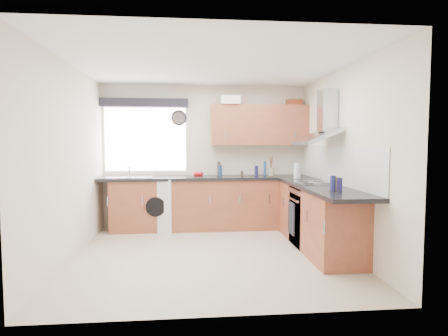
{
  "coord_description": "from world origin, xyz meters",
  "views": [
    {
      "loc": [
        -0.29,
        -4.91,
        1.5
      ],
      "look_at": [
        0.25,
        0.85,
        1.1
      ],
      "focal_mm": 30.0,
      "sensor_mm": 36.0,
      "label": 1
    }
  ],
  "objects": [
    {
      "name": "wall_clock",
      "position": [
        -0.46,
        1.78,
        1.93
      ],
      "size": [
        0.27,
        0.04,
        0.27
      ],
      "primitive_type": "cylinder",
      "rotation": [
        1.57,
        0.0,
        0.0
      ],
      "color": "black",
      "rests_on": "wall_back"
    },
    {
      "name": "splashback",
      "position": [
        1.79,
        0.3,
        1.18
      ],
      "size": [
        0.01,
        3.0,
        0.54
      ],
      "primitive_type": "cube",
      "color": "white",
      "rests_on": "wall_right"
    },
    {
      "name": "jar_1",
      "position": [
        0.63,
        1.53,
        0.96
      ],
      "size": [
        0.04,
        0.04,
        0.09
      ],
      "primitive_type": "cylinder",
      "color": "#32281C",
      "rests_on": "worktop_back"
    },
    {
      "name": "worktop_right",
      "position": [
        1.5,
        0.0,
        0.89
      ],
      "size": [
        0.62,
        2.42,
        0.05
      ],
      "primitive_type": "cube",
      "color": "black",
      "rests_on": "base_cab_right"
    },
    {
      "name": "worktop_back",
      "position": [
        0.0,
        1.5,
        0.89
      ],
      "size": [
        3.6,
        0.62,
        0.05
      ],
      "primitive_type": "cube",
      "color": "black",
      "rests_on": "base_cab_back"
    },
    {
      "name": "sink",
      "position": [
        -1.33,
        1.5,
        0.95
      ],
      "size": [
        0.84,
        0.46,
        0.1
      ],
      "primitive_type": null,
      "color": "#A5AEB7",
      "rests_on": "worktop_back"
    },
    {
      "name": "wall_left",
      "position": [
        -1.8,
        0.0,
        1.25
      ],
      "size": [
        0.02,
        3.6,
        2.5
      ],
      "primitive_type": "cube",
      "color": "silver",
      "rests_on": "ground_plane"
    },
    {
      "name": "bottle_0",
      "position": [
        1.55,
        -0.47,
        0.99
      ],
      "size": [
        0.07,
        0.07,
        0.16
      ],
      "primitive_type": "cylinder",
      "color": "brown",
      "rests_on": "worktop_right"
    },
    {
      "name": "jar_5",
      "position": [
        1.05,
        1.62,
        1.04
      ],
      "size": [
        0.04,
        0.04,
        0.25
      ],
      "primitive_type": "cylinder",
      "color": "#1C4D89",
      "rests_on": "worktop_back"
    },
    {
      "name": "ground_plane",
      "position": [
        0.0,
        0.0,
        0.0
      ],
      "size": [
        3.6,
        3.6,
        0.0
      ],
      "primitive_type": "plane",
      "color": "beige"
    },
    {
      "name": "base_cab_back",
      "position": [
        -0.1,
        1.51,
        0.43
      ],
      "size": [
        3.0,
        0.58,
        0.86
      ],
      "primitive_type": "cube",
      "color": "brown",
      "rests_on": "ground_plane"
    },
    {
      "name": "jar_0",
      "position": [
        0.25,
        1.59,
        1.0
      ],
      "size": [
        0.07,
        0.07,
        0.19
      ],
      "primitive_type": "cylinder",
      "color": "navy",
      "rests_on": "worktop_back"
    },
    {
      "name": "jar_3",
      "position": [
        0.23,
        1.64,
        1.03
      ],
      "size": [
        0.06,
        0.06,
        0.25
      ],
      "primitive_type": "cylinder",
      "color": "#362C1E",
      "rests_on": "worktop_back"
    },
    {
      "name": "hob_plate",
      "position": [
        1.5,
        0.3,
        0.92
      ],
      "size": [
        0.52,
        0.52,
        0.01
      ],
      "primitive_type": "cube",
      "color": "#A5AEB7",
      "rests_on": "worktop_right"
    },
    {
      "name": "oven",
      "position": [
        1.5,
        0.3,
        0.42
      ],
      "size": [
        0.56,
        0.58,
        0.85
      ],
      "primitive_type": "cube",
      "color": "black",
      "rests_on": "ground_plane"
    },
    {
      "name": "kitchen_roll",
      "position": [
        1.48,
        1.05,
        1.03
      ],
      "size": [
        0.14,
        0.14,
        0.25
      ],
      "primitive_type": "cylinder",
      "rotation": [
        0.0,
        0.0,
        0.24
      ],
      "color": "silver",
      "rests_on": "worktop_right"
    },
    {
      "name": "wall_right",
      "position": [
        1.8,
        0.0,
        1.25
      ],
      "size": [
        0.02,
        3.6,
        2.5
      ],
      "primitive_type": "cube",
      "color": "silver",
      "rests_on": "ground_plane"
    },
    {
      "name": "jar_4",
      "position": [
        0.87,
        1.45,
        1.0
      ],
      "size": [
        0.06,
        0.06,
        0.18
      ],
      "primitive_type": "cylinder",
      "color": "#191547",
      "rests_on": "worktop_back"
    },
    {
      "name": "window",
      "position": [
        -1.05,
        1.79,
        1.55
      ],
      "size": [
        1.4,
        0.02,
        1.1
      ],
      "primitive_type": "cube",
      "color": "silver",
      "rests_on": "wall_back"
    },
    {
      "name": "upper_cabinets",
      "position": [
        0.95,
        1.62,
        1.8
      ],
      "size": [
        1.7,
        0.35,
        0.7
      ],
      "primitive_type": "cube",
      "color": "brown",
      "rests_on": "wall_back"
    },
    {
      "name": "bottle_1",
      "position": [
        1.46,
        -0.5,
        1.0
      ],
      "size": [
        0.07,
        0.07,
        0.18
      ],
      "primitive_type": "cylinder",
      "color": "navy",
      "rests_on": "worktop_right"
    },
    {
      "name": "jar_2",
      "position": [
        1.12,
        1.58,
        0.97
      ],
      "size": [
        0.04,
        0.04,
        0.12
      ],
      "primitive_type": "cylinder",
      "color": "#501211",
      "rests_on": "worktop_back"
    },
    {
      "name": "base_cab_right",
      "position": [
        1.51,
        0.15,
        0.43
      ],
      "size": [
        0.58,
        2.1,
        0.86
      ],
      "primitive_type": "cube",
      "color": "brown",
      "rests_on": "ground_plane"
    },
    {
      "name": "extractor_hood",
      "position": [
        1.6,
        0.3,
        1.77
      ],
      "size": [
        0.52,
        0.78,
        0.66
      ],
      "primitive_type": null,
      "color": "#A5AEB7",
      "rests_on": "wall_right"
    },
    {
      "name": "ceiling",
      "position": [
        0.0,
        0.0,
        2.5
      ],
      "size": [
        3.6,
        3.6,
        0.02
      ],
      "primitive_type": "cube",
      "color": "white",
      "rests_on": "wall_back"
    },
    {
      "name": "window_blind",
      "position": [
        -1.05,
        1.7,
        2.18
      ],
      "size": [
        1.5,
        0.18,
        0.14
      ],
      "primitive_type": "cube",
      "color": "black",
      "rests_on": "wall_back"
    },
    {
      "name": "storage_box",
      "position": [
        1.6,
        1.72,
        2.21
      ],
      "size": [
        0.28,
        0.24,
        0.11
      ],
      "primitive_type": "cube",
      "rotation": [
        0.0,
        0.0,
        0.18
      ],
      "color": "#AD4823",
      "rests_on": "upper_cabinets"
    },
    {
      "name": "wall_front",
      "position": [
        0.0,
        -1.8,
        1.25
      ],
      "size": [
        3.6,
        0.02,
        2.5
      ],
      "primitive_type": "cube",
      "color": "silver",
      "rests_on": "ground_plane"
    },
    {
      "name": "utensil_pot",
      "position": [
        1.15,
        1.56,
        0.98
      ],
      "size": [
        0.12,
        0.12,
        0.15
      ],
      "primitive_type": "cylinder",
      "rotation": [
        0.0,
        0.0,
        0.14
      ],
      "color": "#9C9173",
      "rests_on": "worktop_back"
    },
    {
      "name": "bottle_2",
      "position": [
        1.53,
        -0.55,
        0.99
      ],
      "size": [
        0.07,
        0.07,
        0.16
      ],
      "primitive_type": "cylinder",
      "color": "#1D154A",
      "rests_on": "worktop_right"
    },
    {
      "name": "washing_machine",
      "position": [
        -0.84,
        1.52,
        0.44
      ],
      "size": [
        0.69,
        0.67,
        0.89
      ],
      "primitive_type": "cube",
      "rotation": [
        0.0,
        0.0,
        -0.16
      ],
      "color": "silver",
      "rests_on": "ground_plane"
    },
    {
      "name": "casserole",
      "position": [
        0.43,
        1.52,
        2.22
      ],
      "size": [
        0.35,
        0.27,
        0.14
      ],
      "primitive_type": "cube",
      "rotation": [
        0.0,
        0.0,
        -0.08
      ],
      "color": "silver",
      "rests_on": "upper_cabinets"
    },
    {
      "name": "tomato_cluster",
      "position": [
        -0.13,
        1.62,
        0.94
      ],
      "size": [
        0.14,
        0.14,
        0.07
      ],
      "primitive_type": null,
      "rotation": [
        0.0,
        0.0,
        -0.0
      ],
      "color": "red",
      "rests_on": "worktop_back"
    },
    {
      "name": "wall_back",
      "position": [
        0.0,
        1.8,
        1.25
      ],
      "size": [
        3.6,
        0.02,
        2.5
      ],
      "primitive_type": "cube",
      "color": "silver",
      "rests_on": "ground_plane"
    },
    {
      "name": "base_cab_corner",
      "position": [
        1.5,
        1.5,
        0.43
      ],
      "size": [
        0.6,
        0.6,
        0.86
      ],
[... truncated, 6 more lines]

